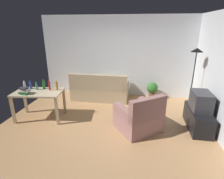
{
  "coord_description": "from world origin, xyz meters",
  "views": [
    {
      "loc": [
        0.84,
        -4.0,
        2.35
      ],
      "look_at": [
        0.1,
        0.5,
        0.75
      ],
      "focal_mm": 29.12,
      "sensor_mm": 36.0,
      "label": 1
    }
  ],
  "objects": [
    {
      "name": "ground_plane",
      "position": [
        0.0,
        0.0,
        -0.01
      ],
      "size": [
        5.2,
        4.4,
        0.02
      ],
      "primitive_type": "cube",
      "color": "tan"
    },
    {
      "name": "tv",
      "position": [
        2.25,
        0.17,
        0.7
      ],
      "size": [
        0.41,
        0.6,
        0.44
      ],
      "rotation": [
        0.0,
        0.0,
        1.57
      ],
      "color": "#2D2D33",
      "rests_on": "tv_stand"
    },
    {
      "name": "armchair",
      "position": [
        0.86,
        -0.17,
        0.32
      ],
      "size": [
        1.23,
        1.21,
        0.92
      ],
      "rotation": [
        0.0,
        0.0,
        3.79
      ],
      "color": "#996B66",
      "rests_on": "ground_plane"
    },
    {
      "name": "bottle_red",
      "position": [
        -1.49,
        0.15,
        0.88
      ],
      "size": [
        0.05,
        0.05,
        0.27
      ],
      "color": "#AD2323",
      "rests_on": "desk"
    },
    {
      "name": "bottle_blue",
      "position": [
        -2.05,
        0.17,
        0.86
      ],
      "size": [
        0.06,
        0.06,
        0.23
      ],
      "color": "#2347A3",
      "rests_on": "desk"
    },
    {
      "name": "desk",
      "position": [
        -1.75,
        0.01,
        0.65
      ],
      "size": [
        1.27,
        0.83,
        0.76
      ],
      "rotation": [
        0.0,
        0.0,
        0.11
      ],
      "color": "#C6B28E",
      "rests_on": "ground_plane"
    },
    {
      "name": "bottle_clear",
      "position": [
        -2.22,
        0.17,
        0.85
      ],
      "size": [
        0.06,
        0.06,
        0.22
      ],
      "color": "silver",
      "rests_on": "desk"
    },
    {
      "name": "bottle_amber",
      "position": [
        -1.31,
        0.21,
        0.87
      ],
      "size": [
        0.05,
        0.05,
        0.25
      ],
      "color": "#9E6019",
      "rests_on": "desk"
    },
    {
      "name": "bottle_green",
      "position": [
        -1.7,
        0.24,
        0.87
      ],
      "size": [
        0.07,
        0.07,
        0.26
      ],
      "color": "#1E722D",
      "rests_on": "desk"
    },
    {
      "name": "couch",
      "position": [
        -0.49,
        1.59,
        0.31
      ],
      "size": [
        1.85,
        0.84,
        0.92
      ],
      "rotation": [
        0.0,
        0.0,
        3.14
      ],
      "color": "tan",
      "rests_on": "ground_plane"
    },
    {
      "name": "wall_rear",
      "position": [
        0.0,
        2.2,
        1.35
      ],
      "size": [
        5.2,
        0.1,
        2.7
      ],
      "primitive_type": "cube",
      "color": "silver",
      "rests_on": "ground_plane"
    },
    {
      "name": "bottle_tall",
      "position": [
        -1.85,
        0.13,
        0.85
      ],
      "size": [
        0.05,
        0.05,
        0.22
      ],
      "color": "teal",
      "rests_on": "desk"
    },
    {
      "name": "book_stack",
      "position": [
        -1.97,
        -0.21,
        0.84
      ],
      "size": [
        0.29,
        0.19,
        0.17
      ],
      "color": "#236B33",
      "rests_on": "desk"
    },
    {
      "name": "potted_plant",
      "position": [
        1.24,
        1.9,
        0.33
      ],
      "size": [
        0.36,
        0.36,
        0.57
      ],
      "color": "brown",
      "rests_on": "ground_plane"
    },
    {
      "name": "torchiere_lamp",
      "position": [
        2.25,
        1.09,
        1.41
      ],
      "size": [
        0.32,
        0.32,
        1.81
      ],
      "color": "black",
      "rests_on": "ground_plane"
    },
    {
      "name": "tv_stand",
      "position": [
        2.25,
        0.17,
        0.24
      ],
      "size": [
        0.44,
        1.1,
        0.48
      ],
      "rotation": [
        0.0,
        0.0,
        1.57
      ],
      "color": "black",
      "rests_on": "ground_plane"
    }
  ]
}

